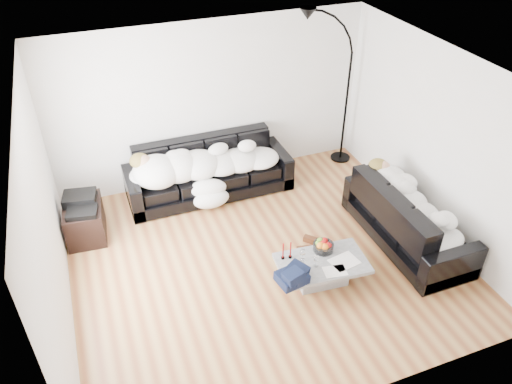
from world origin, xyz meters
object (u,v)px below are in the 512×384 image
object	(u,v)px
wine_glass_c	(316,261)
wine_glass_b	(303,263)
sleeper_right	(411,204)
fruit_bowl	(323,245)
shoes	(309,245)
sofa_right	(409,217)
sleeper_back	(209,159)
coffee_table	(321,271)
stereo	(80,202)
sofa_back	(209,170)
candle_left	(283,251)
wine_glass_a	(303,255)
floor_lamp	(347,97)
candle_right	(291,250)
av_cabinet	(85,220)

from	to	relation	value
wine_glass_c	wine_glass_b	bearing A→B (deg)	168.25
sleeper_right	fruit_bowl	xyz separation A→B (m)	(-1.36, -0.11, -0.23)
fruit_bowl	shoes	size ratio (longest dim) A/B	0.66
sofa_right	sleeper_back	size ratio (longest dim) A/B	0.94
coffee_table	stereo	xyz separation A→B (m)	(-2.70, 2.02, 0.42)
sofa_back	candle_left	world-z (taller)	sofa_back
sofa_right	wine_glass_a	distance (m)	1.71
wine_glass_a	floor_lamp	world-z (taller)	floor_lamp
candle_right	av_cabinet	size ratio (longest dim) A/B	0.33
sofa_right	sleeper_right	size ratio (longest dim) A/B	1.17
candle_left	floor_lamp	xyz separation A→B (m)	(2.15, 2.37, 0.73)
coffee_table	wine_glass_c	xyz separation A→B (m)	(-0.12, -0.04, 0.25)
sofa_back	coffee_table	xyz separation A→B (m)	(0.76, -2.43, -0.26)
sleeper_right	stereo	distance (m)	4.52
coffee_table	floor_lamp	xyz separation A→B (m)	(1.71, 2.60, 1.02)
candle_right	floor_lamp	bearing A→B (deg)	49.22
coffee_table	wine_glass_c	world-z (taller)	wine_glass_c
wine_glass_c	sofa_right	bearing A→B (deg)	12.35
av_cabinet	wine_glass_b	bearing A→B (deg)	-35.24
fruit_bowl	floor_lamp	world-z (taller)	floor_lamp
fruit_bowl	wine_glass_c	xyz separation A→B (m)	(-0.23, -0.24, 0.00)
sleeper_back	shoes	bearing A→B (deg)	-62.81
candle_left	floor_lamp	distance (m)	3.29
fruit_bowl	av_cabinet	size ratio (longest dim) A/B	0.35
fruit_bowl	stereo	size ratio (longest dim) A/B	0.60
sofa_back	shoes	world-z (taller)	sofa_back
wine_glass_c	candle_right	size ratio (longest dim) A/B	0.70
fruit_bowl	sleeper_back	bearing A→B (deg)	111.67
sofa_back	av_cabinet	size ratio (longest dim) A/B	3.44
candle_right	shoes	distance (m)	0.76
sofa_right	fruit_bowl	xyz separation A→B (m)	(-1.36, -0.11, -0.01)
sleeper_right	wine_glass_c	distance (m)	1.64
candle_left	av_cabinet	distance (m)	2.89
sleeper_back	floor_lamp	xyz separation A→B (m)	(2.47, 0.23, 0.54)
sofa_back	av_cabinet	xyz separation A→B (m)	(-1.95, -0.41, -0.16)
coffee_table	wine_glass_a	xyz separation A→B (m)	(-0.22, 0.12, 0.25)
sofa_back	wine_glass_b	size ratio (longest dim) A/B	16.73
sofa_back	floor_lamp	world-z (taller)	floor_lamp
wine_glass_b	candle_right	bearing A→B (deg)	105.46
sleeper_back	sleeper_right	distance (m)	3.05
wine_glass_a	wine_glass_b	xyz separation A→B (m)	(-0.06, -0.13, -0.01)
coffee_table	stereo	size ratio (longest dim) A/B	2.55
coffee_table	stereo	world-z (taller)	stereo
shoes	av_cabinet	xyz separation A→B (m)	(-2.84, 1.38, 0.21)
sleeper_back	stereo	xyz separation A→B (m)	(-1.95, -0.36, -0.06)
candle_right	stereo	distance (m)	2.97
fruit_bowl	stereo	world-z (taller)	stereo
wine_glass_b	shoes	size ratio (longest dim) A/B	0.38
sofa_back	wine_glass_a	bearing A→B (deg)	-77.01
shoes	sofa_right	bearing A→B (deg)	9.09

